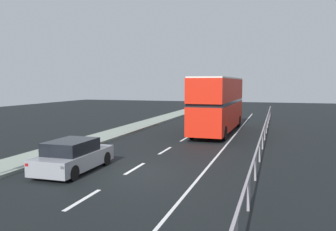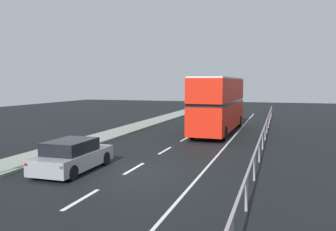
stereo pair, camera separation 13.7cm
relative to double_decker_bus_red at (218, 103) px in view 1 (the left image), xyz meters
The scene contains 6 objects.
ground_plane 13.97m from the double_decker_bus_red, 97.09° to the right, with size 75.83×120.00×0.10m, color black.
near_sidewalk_kerb 15.72m from the double_decker_bus_red, 118.60° to the right, with size 2.29×80.00×0.14m, color gray.
lane_paint_markings 5.79m from the double_decker_bus_red, 87.78° to the right, with size 3.30×46.00×0.01m.
bridge_side_railing 6.12m from the double_decker_bus_red, 51.41° to the right, with size 0.10×42.00×1.15m.
double_decker_bus_red is the anchor object (origin of this frame).
hatchback_car_near 14.96m from the double_decker_bus_red, 106.14° to the right, with size 1.91×4.25×1.42m.
Camera 1 is at (6.18, -13.91, 3.92)m, focal length 37.21 mm.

